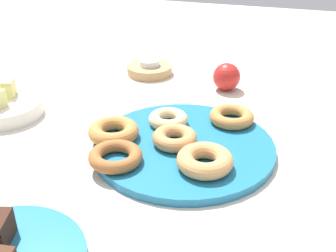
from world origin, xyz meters
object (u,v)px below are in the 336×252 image
at_px(donut_0, 168,119).
at_px(melon_chunk_right, 6,88).
at_px(donut_3, 232,117).
at_px(tealight, 149,63).
at_px(donut_1, 205,160).
at_px(donut_5, 114,131).
at_px(candle_holder, 150,70).
at_px(apple, 227,77).
at_px(donut_2, 115,156).
at_px(donut_plate, 184,146).
at_px(fruit_bowl, 5,108).
at_px(donut_4, 175,138).

height_order(donut_0, melon_chunk_right, melon_chunk_right).
distance_m(donut_3, tealight, 0.34).
xyz_separation_m(donut_1, donut_5, (0.05, 0.18, -0.00)).
xyz_separation_m(candle_holder, apple, (-0.04, -0.21, 0.02)).
bearing_deg(donut_2, donut_plate, -45.06).
bearing_deg(donut_1, melon_chunk_right, 75.20).
bearing_deg(tealight, donut_5, -171.32).
bearing_deg(melon_chunk_right, donut_3, -83.86).
relative_size(donut_1, fruit_bowl, 0.60).
height_order(donut_plate, melon_chunk_right, melon_chunk_right).
relative_size(tealight, melon_chunk_right, 1.45).
height_order(donut_5, fruit_bowl, donut_5).
relative_size(donut_4, apple, 1.23).
distance_m(donut_4, melon_chunk_right, 0.40).
distance_m(donut_4, donut_5, 0.11).
xyz_separation_m(donut_5, candle_holder, (0.36, 0.05, -0.02)).
relative_size(donut_4, melon_chunk_right, 2.22).
bearing_deg(donut_4, apple, -7.52).
xyz_separation_m(donut_0, melon_chunk_right, (-0.01, 0.36, 0.02)).
height_order(donut_0, donut_3, same).
distance_m(donut_plate, donut_4, 0.03).
bearing_deg(donut_1, fruit_bowl, 78.09).
bearing_deg(apple, donut_4, 172.48).
height_order(donut_2, apple, apple).
bearing_deg(donut_0, apple, -17.21).
height_order(tealight, melon_chunk_right, melon_chunk_right).
xyz_separation_m(donut_plate, donut_2, (-0.09, 0.09, 0.02)).
xyz_separation_m(donut_0, tealight, (0.28, 0.13, 0.00)).
xyz_separation_m(donut_3, donut_4, (-0.11, 0.08, 0.00)).
xyz_separation_m(donut_plate, donut_1, (-0.07, -0.05, 0.02)).
relative_size(donut_3, candle_holder, 0.75).
xyz_separation_m(donut_4, tealight, (0.35, 0.17, 0.00)).
relative_size(donut_1, donut_5, 1.00).
bearing_deg(apple, donut_0, 162.79).
xyz_separation_m(donut_2, donut_5, (0.07, 0.04, 0.00)).
relative_size(donut_3, fruit_bowl, 0.57).
xyz_separation_m(donut_plate, candle_holder, (0.34, 0.18, 0.00)).
relative_size(donut_plate, melon_chunk_right, 9.04).
distance_m(candle_holder, apple, 0.21).
height_order(donut_0, tealight, same).
xyz_separation_m(donut_0, donut_4, (-0.07, -0.03, 0.00)).
height_order(donut_2, melon_chunk_right, melon_chunk_right).
bearing_deg(donut_3, candle_holder, 47.04).
height_order(donut_5, candle_holder, donut_5).
bearing_deg(donut_5, donut_1, -104.86).
bearing_deg(donut_0, fruit_bowl, 95.34).
relative_size(donut_3, tealight, 1.66).
height_order(fruit_bowl, melon_chunk_right, melon_chunk_right).
distance_m(donut_plate, tealight, 0.38).
relative_size(donut_3, melon_chunk_right, 2.41).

